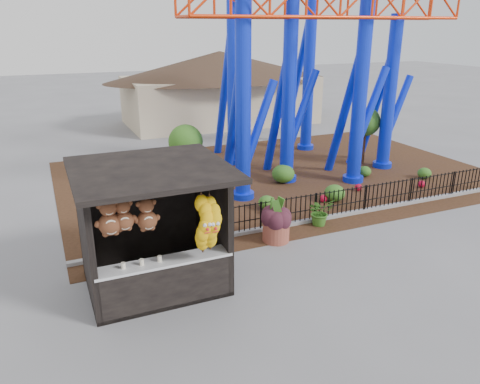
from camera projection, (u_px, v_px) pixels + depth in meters
name	position (u px, v px, depth m)	size (l,w,h in m)	color
ground	(284.00, 281.00, 11.85)	(120.00, 120.00, 0.00)	slate
mulch_bed	(277.00, 175.00, 20.26)	(18.00, 12.00, 0.02)	#331E11
curb	(345.00, 214.00, 15.92)	(18.00, 0.18, 0.12)	gray
prize_booth	(155.00, 232.00, 11.00)	(3.50, 3.40, 3.12)	black
picket_fence	(368.00, 199.00, 16.11)	(12.20, 0.06, 1.00)	black
roller_coaster	(303.00, 17.00, 18.72)	(11.00, 6.37, 10.82)	#0D29ED
terracotta_planter	(276.00, 231.00, 14.00)	(0.81, 0.81, 0.64)	brown
planter_foliage	(276.00, 211.00, 13.78)	(0.70, 0.70, 0.64)	#35151F
potted_plant	(320.00, 212.00, 15.07)	(0.83, 0.72, 0.92)	#285519
landscaping	(318.00, 182.00, 18.44)	(8.28, 3.50, 0.74)	#2F5E1B
pavilion	(220.00, 76.00, 30.36)	(15.00, 15.00, 4.80)	#BFAD8C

